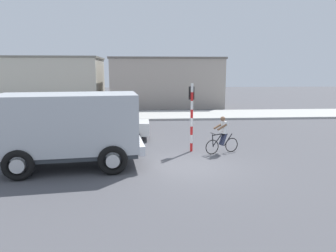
% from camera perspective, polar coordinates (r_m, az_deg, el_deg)
% --- Properties ---
extents(ground_plane, '(120.00, 120.00, 0.00)m').
position_cam_1_polar(ground_plane, '(12.44, 4.23, -7.45)').
color(ground_plane, '#4C4C51').
extents(sidewalk_far, '(80.00, 5.00, 0.16)m').
position_cam_1_polar(sidewalk_far, '(25.99, -0.23, 2.05)').
color(sidewalk_far, '#ADADA8').
rests_on(sidewalk_far, ground).
extents(truck_foreground, '(5.67, 3.29, 2.90)m').
position_cam_1_polar(truck_foreground, '(12.52, -17.70, 0.06)').
color(truck_foreground, '#B2B7BC').
rests_on(truck_foreground, ground).
extents(cyclist, '(1.65, 0.68, 1.72)m').
position_cam_1_polar(cyclist, '(14.35, 10.08, -1.63)').
color(cyclist, black).
rests_on(cyclist, ground).
extents(traffic_light_pole, '(0.24, 0.43, 3.20)m').
position_cam_1_polar(traffic_light_pole, '(14.38, 4.39, 3.39)').
color(traffic_light_pole, red).
rests_on(traffic_light_pole, ground).
extents(car_red_near, '(4.00, 1.89, 1.60)m').
position_cam_1_polar(car_red_near, '(17.23, -10.34, 0.18)').
color(car_red_near, white).
rests_on(car_red_near, ground).
extents(car_white_mid, '(4.10, 2.07, 1.60)m').
position_cam_1_polar(car_white_mid, '(20.61, -13.37, 1.70)').
color(car_white_mid, red).
rests_on(car_white_mid, ground).
extents(building_corner_left, '(9.76, 6.33, 5.17)m').
position_cam_1_polar(building_corner_left, '(34.54, -20.32, 7.63)').
color(building_corner_left, '#B2AD9E').
rests_on(building_corner_left, ground).
extents(building_mid_block, '(11.49, 6.44, 5.09)m').
position_cam_1_polar(building_mid_block, '(33.04, -0.36, 8.10)').
color(building_mid_block, '#9E9389').
rests_on(building_mid_block, ground).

